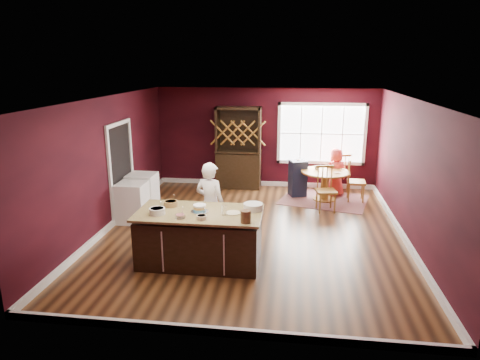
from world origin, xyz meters
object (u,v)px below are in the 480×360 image
layer_cake (200,208)px  chair_north (339,172)px  toddler (295,165)px  baker (210,204)px  hutch (239,148)px  kitchen_island (200,238)px  dining_table (325,179)px  seated_woman (335,172)px  chair_south (326,189)px  dryer (143,193)px  washer (132,202)px  high_chair (298,177)px  chair_east (356,180)px

layer_cake → chair_north: 5.38m
chair_north → toddler: bearing=-1.6°
baker → hutch: hutch is taller
layer_cake → toddler: (1.59, 4.14, -0.17)m
chair_north → kitchen_island: bearing=36.3°
dining_table → kitchen_island: bearing=-121.6°
seated_woman → hutch: hutch is taller
chair_south → dryer: chair_south is taller
seated_woman → washer: bearing=8.8°
dryer → layer_cake: bearing=-51.5°
kitchen_island → hutch: bearing=89.4°
dining_table → dryer: (-4.22, -1.43, -0.08)m
high_chair → layer_cake: bearing=-131.0°
baker → chair_north: (2.72, 3.86, -0.27)m
seated_woman → toddler: 1.06m
kitchen_island → hutch: hutch is taller
layer_cake → high_chair: (1.66, 4.08, -0.49)m
kitchen_island → baker: baker is taller
seated_woman → hutch: (-2.58, 0.42, 0.48)m
dining_table → washer: 4.70m
hutch → chair_north: bearing=-1.4°
chair_north → seated_woman: 0.39m
dining_table → high_chair: high_chair is taller
chair_east → high_chair: (-1.44, 0.26, -0.05)m
toddler → dryer: bearing=-152.8°
kitchen_island → chair_east: bearing=50.9°
baker → layer_cake: (-0.03, -0.74, 0.18)m
layer_cake → dining_table: bearing=58.4°
chair_north → washer: size_ratio=1.23×
chair_north → dryer: size_ratio=1.18×
chair_north → dryer: chair_north is taller
kitchen_island → layer_cake: layer_cake is taller
baker → high_chair: (1.63, 3.35, -0.32)m
chair_north → hutch: 2.77m
kitchen_island → chair_south: chair_south is taller
chair_north → high_chair: chair_north is taller
layer_cake → seated_woman: 5.00m
high_chair → dryer: 3.93m
kitchen_island → layer_cake: bearing=35.8°
baker → layer_cake: bearing=105.4°
chair_south → toddler: chair_south is taller
layer_cake → washer: layer_cake is taller
toddler → chair_north: bearing=21.1°
layer_cake → dryer: (-1.88, 2.37, -0.53)m
seated_woman → high_chair: bearing=-10.9°
layer_cake → chair_north: chair_north is taller
dining_table → hutch: (-2.29, 0.87, 0.57)m
dining_table → high_chair: (-0.68, 0.29, -0.05)m
washer → hutch: bearing=56.8°
seated_woman → chair_south: bearing=56.0°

